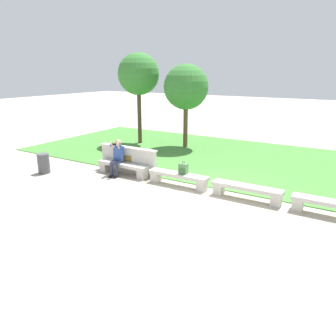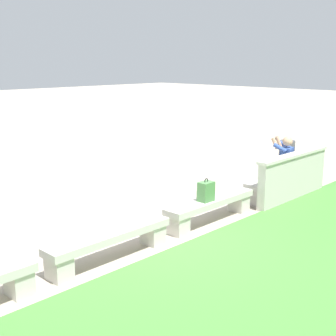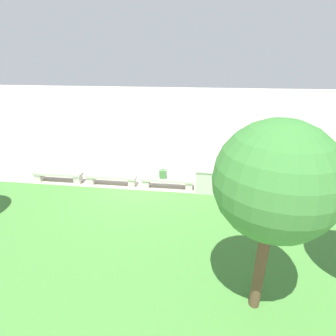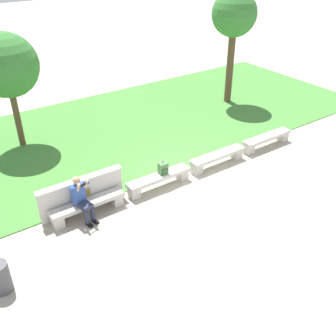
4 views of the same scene
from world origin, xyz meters
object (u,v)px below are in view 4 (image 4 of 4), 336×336
bench_far (267,139)px  bench_near (159,179)px  bench_mid (218,157)px  bench_main (88,206)px  tree_right_background (234,16)px  backpack (163,168)px  person_photographer (81,197)px  tree_behind_wall (6,66)px  trash_bin (0,277)px

bench_far → bench_near: bearing=180.0°
bench_near → bench_mid: (2.38, 0.00, 0.00)m
bench_main → bench_near: 2.38m
bench_far → tree_right_background: 5.75m
bench_main → bench_far: 7.15m
bench_near → backpack: size_ratio=5.02×
backpack → bench_main: bearing=-179.5°
person_photographer → bench_near: bearing=1.7°
tree_behind_wall → trash_bin: bearing=-110.6°
bench_main → backpack: bearing=0.5°
person_photographer → backpack: person_photographer is taller
backpack → tree_behind_wall: (-2.77, 5.26, 2.36)m
backpack → trash_bin: bearing=-165.0°
tree_right_background → trash_bin: tree_right_background is taller
bench_mid → tree_behind_wall: tree_behind_wall is taller
backpack → tree_behind_wall: tree_behind_wall is taller
bench_mid → tree_right_background: tree_right_background is taller
bench_near → tree_right_background: bearing=32.2°
backpack → bench_far: bearing=-0.3°
trash_bin → bench_main: bearing=27.1°
tree_behind_wall → bench_far: bearing=-35.7°
tree_right_background → trash_bin: 13.44m
bench_far → tree_right_background: (1.86, 4.18, 3.49)m
tree_behind_wall → backpack: bearing=-62.2°
bench_mid → tree_behind_wall: size_ratio=0.52×
trash_bin → bench_near: bearing=15.3°
person_photographer → trash_bin: bearing=-152.6°
trash_bin → bench_far: bearing=8.0°
tree_behind_wall → tree_right_background: (9.23, -1.11, 0.81)m
bench_mid → bench_far: bearing=0.0°
bench_main → tree_right_background: 10.53m
backpack → tree_behind_wall: 6.40m
backpack → tree_behind_wall: size_ratio=0.10×
bench_main → person_photographer: bearing=-157.6°
tree_right_background → trash_bin: size_ratio=6.47×
bench_near → tree_right_background: size_ratio=0.44×
tree_behind_wall → bench_near: bearing=-63.8°
bench_main → bench_far: same height
bench_far → trash_bin: (-9.88, -1.40, 0.07)m
bench_main → tree_right_background: bearing=24.8°
bench_main → person_photographer: (-0.18, -0.08, 0.43)m
bench_far → tree_right_background: tree_right_background is taller
person_photographer → backpack: (2.75, 0.10, -0.11)m
bench_main → backpack: 2.58m
person_photographer → trash_bin: person_photographer is taller
bench_main → bench_far: (7.15, 0.00, 0.00)m
bench_main → bench_near: size_ratio=1.00×
trash_bin → person_photographer: bearing=27.4°
bench_far → person_photographer: size_ratio=1.63×
backpack → bench_near: bearing=-172.6°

